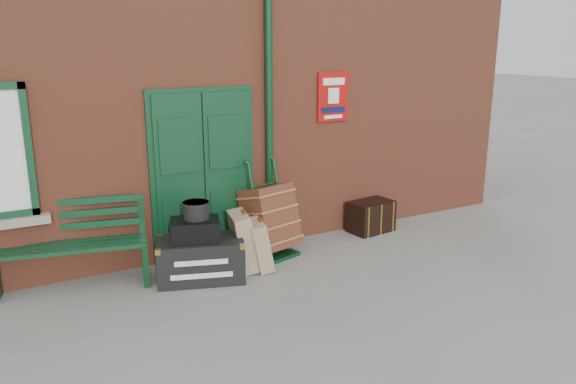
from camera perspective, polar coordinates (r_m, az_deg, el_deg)
ground at (r=6.63m, az=-1.22°, el=-10.10°), size 80.00×80.00×0.00m
station_building at (r=9.27m, az=-11.56°, el=10.67°), size 10.30×4.30×4.36m
bench at (r=7.08m, az=-21.18°, el=-4.83°), size 1.79×0.89×1.06m
houdini_trunk at (r=6.94m, az=-8.86°, el=-6.79°), size 1.16×0.86×0.52m
strongbox at (r=6.79m, az=-9.39°, el=-3.82°), size 0.67×0.57×0.26m
hatbox at (r=6.75m, az=-9.32°, el=-1.84°), size 0.39×0.39×0.21m
suitcase_back at (r=7.15m, az=-4.61°, el=-4.98°), size 0.41×0.57×0.75m
suitcase_front at (r=7.15m, az=-2.95°, el=-5.38°), size 0.39×0.52×0.65m
porter_trolley at (r=7.59m, az=-1.82°, el=-2.76°), size 0.77×0.81×1.28m
dark_trunk at (r=8.66m, az=8.42°, el=-2.46°), size 0.70×0.50×0.47m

